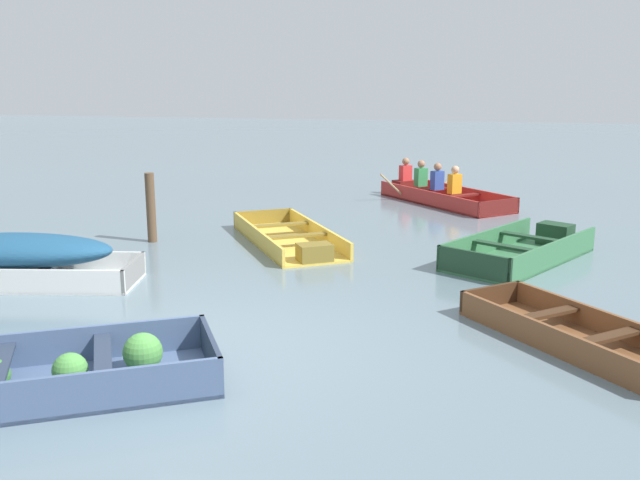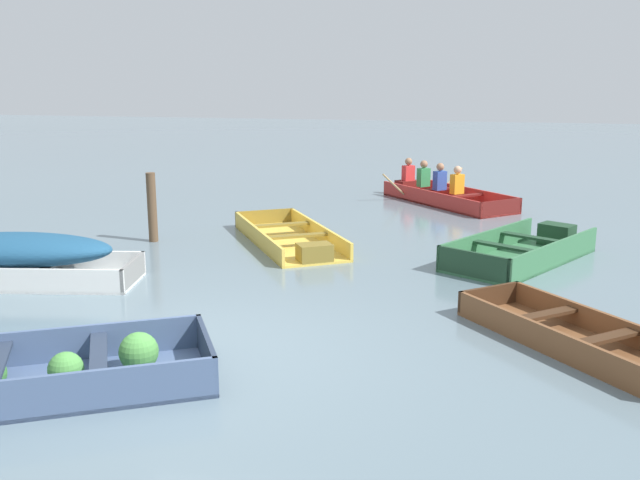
% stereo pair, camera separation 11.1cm
% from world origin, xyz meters
% --- Properties ---
extents(ground_plane, '(80.00, 80.00, 0.00)m').
position_xyz_m(ground_plane, '(0.00, 0.00, 0.00)').
color(ground_plane, slate).
extents(dinghy_slate_blue_foreground, '(3.23, 2.58, 0.43)m').
position_xyz_m(dinghy_slate_blue_foreground, '(-1.10, -1.24, 0.16)').
color(dinghy_slate_blue_foreground, '#475B7F').
rests_on(dinghy_slate_blue_foreground, ground).
extents(skiff_yellow_near_moored, '(2.74, 3.38, 0.31)m').
position_xyz_m(skiff_yellow_near_moored, '(-0.43, 4.95, 0.10)').
color(skiff_yellow_near_moored, '#E5BC47').
rests_on(skiff_yellow_near_moored, ground).
extents(skiff_wooden_brown_mid_moored, '(2.57, 2.75, 0.30)m').
position_xyz_m(skiff_wooden_brown_mid_moored, '(3.94, 0.99, 0.10)').
color(skiff_wooden_brown_mid_moored, brown).
rests_on(skiff_wooden_brown_mid_moored, ground).
extents(skiff_white_far_moored, '(3.57, 1.69, 0.72)m').
position_xyz_m(skiff_white_far_moored, '(-3.65, 1.80, 0.41)').
color(skiff_white_far_moored, white).
rests_on(skiff_white_far_moored, ground).
extents(skiff_green_outer_moored, '(2.51, 3.13, 0.41)m').
position_xyz_m(skiff_green_outer_moored, '(3.51, 4.84, 0.14)').
color(skiff_green_outer_moored, '#387047').
rests_on(skiff_green_outer_moored, ground).
extents(rowboat_red_with_crew, '(3.22, 3.35, 0.91)m').
position_xyz_m(rowboat_red_with_crew, '(1.82, 9.89, 0.22)').
color(rowboat_red_with_crew, '#AD2D28').
rests_on(rowboat_red_with_crew, ground).
extents(mooring_post, '(0.16, 0.16, 1.23)m').
position_xyz_m(mooring_post, '(-2.88, 4.65, 0.62)').
color(mooring_post, brown).
rests_on(mooring_post, ground).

